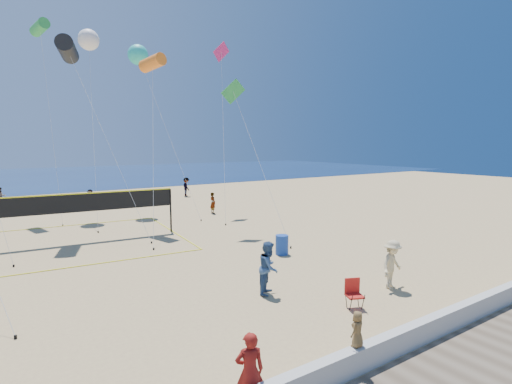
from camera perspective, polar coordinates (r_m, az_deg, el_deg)
ground at (r=12.37m, az=4.00°, el=-18.00°), size 120.00×120.00×0.00m
ocean at (r=71.34m, az=-28.33°, el=1.94°), size 140.00×50.00×0.03m
seawall at (r=10.30m, az=15.15°, el=-21.80°), size 32.00×0.30×0.60m
woman at (r=8.53m, az=-0.92°, el=-24.24°), size 0.68×0.56×1.60m
toddler at (r=9.86m, az=14.29°, el=-18.45°), size 0.46×0.36×0.83m
bystander_a at (r=14.11m, az=1.84°, el=-10.74°), size 1.14×1.12×1.85m
bystander_b at (r=15.39m, az=18.89°, el=-9.75°), size 1.26×0.90×1.78m
far_person_1 at (r=34.53m, az=-22.60°, el=-0.95°), size 1.48×1.19×1.58m
far_person_2 at (r=30.01m, az=-6.19°, el=-1.56°), size 0.38×0.58×1.58m
far_person_3 at (r=40.03m, az=-32.65°, el=-0.53°), size 0.87×0.75×1.53m
far_person_4 at (r=40.11m, az=-9.92°, el=0.73°), size 0.81×1.27×1.87m
camp_chair at (r=13.45m, az=13.76°, el=-13.66°), size 0.65×0.74×1.04m
trash_barrel at (r=19.04m, az=3.72°, el=-7.53°), size 0.69×0.69×0.92m
volleyball_net at (r=23.19m, az=-23.44°, el=-2.09°), size 10.48×10.34×2.60m
kite_1 at (r=25.63m, az=-25.35°, el=17.92°), size 3.60×6.01×11.00m
kite_2 at (r=26.44m, az=-14.56°, el=17.40°), size 3.00×6.80×10.64m
kite_4 at (r=23.92m, az=-2.83°, el=12.99°), size 1.50×5.76×9.01m
kite_5 at (r=31.56m, az=-4.95°, el=18.02°), size 3.72×5.71×12.92m
kite_6 at (r=32.82m, az=-22.80°, el=19.40°), size 2.36×7.97×13.32m
kite_7 at (r=33.24m, az=-16.51°, el=18.27°), size 2.53×7.74×12.66m
kite_8 at (r=33.10m, az=-28.49°, el=19.94°), size 1.18×5.52×13.64m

